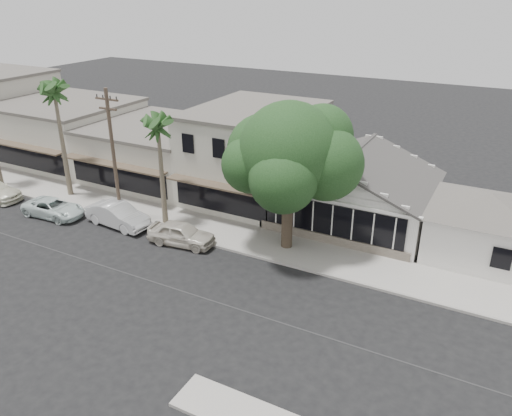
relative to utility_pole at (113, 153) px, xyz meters
The scene contains 14 objects.
ground 11.44m from the utility_pole, 30.02° to the right, with size 140.00×140.00×0.00m, color black.
sidewalk_north 5.06m from the utility_pole, 57.17° to the left, with size 90.00×3.50×0.15m, color #9E9991.
corner_shop 15.93m from the utility_pole, 27.45° to the left, with size 10.40×8.60×5.10m.
side_cottage 23.31m from the utility_pole, 15.84° to the left, with size 6.00×6.00×3.00m, color white.
row_building_near 10.36m from the utility_pole, 54.14° to the left, with size 8.00×10.00×6.50m, color beige.
row_building_midnear 9.23m from the utility_pole, 109.87° to the left, with size 10.00×10.00×4.20m, color #B1AD9F.
row_building_midfar 16.01m from the utility_pole, 148.42° to the left, with size 11.00×10.00×5.00m, color beige.
utility_pole is the anchor object (origin of this frame).
car_0 7.07m from the utility_pole, ahead, with size 1.71×4.25×1.45m, color beige.
car_1 4.10m from the utility_pole, 58.69° to the right, with size 1.64×4.70×1.55m, color silver.
car_2 6.40m from the utility_pole, 159.73° to the right, with size 2.06×4.47×1.24m, color silver.
shade_tree 11.85m from the utility_pole, ahead, with size 8.15×7.37×9.05m.
palm_east 3.75m from the utility_pole, 18.31° to the left, with size 3.49×3.49×7.94m.
palm_mid 7.27m from the utility_pole, 166.60° to the left, with size 3.12×3.12×9.20m.
Camera 1 is at (13.66, -17.80, 14.74)m, focal length 35.00 mm.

